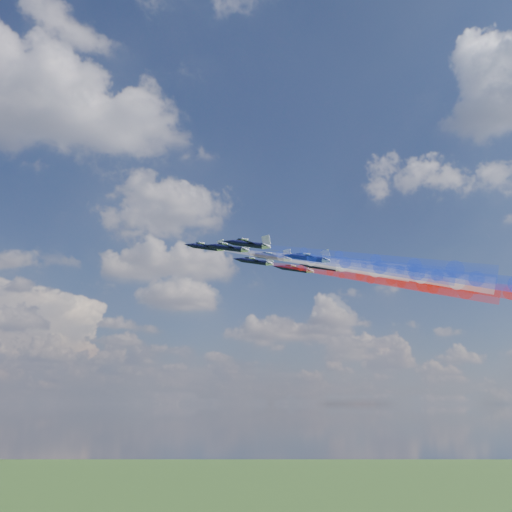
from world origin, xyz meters
name	(u,v)px	position (x,y,z in m)	size (l,w,h in m)	color
jet_lead	(206,247)	(-6.51, -14.80, 137.10)	(10.54, 13.17, 3.51)	black
trail_lead	(311,261)	(17.71, -33.12, 130.56)	(4.39, 50.49, 4.39)	white
jet_inner_left	(229,248)	(-3.28, -27.83, 133.70)	(10.54, 13.17, 3.51)	black
trail_inner_left	(345,263)	(20.94, -46.15, 127.15)	(4.39, 50.49, 4.39)	blue
jet_inner_right	(254,262)	(8.33, -13.32, 134.41)	(10.54, 13.17, 3.51)	black
trail_inner_right	(360,276)	(32.55, -31.65, 127.87)	(4.39, 50.49, 4.39)	red
jet_outer_left	(248,244)	(-1.20, -38.75, 131.93)	(10.54, 13.17, 3.51)	black
trail_outer_left	(376,260)	(23.01, -57.07, 125.39)	(4.39, 50.49, 4.39)	blue
jet_center_third	(271,257)	(9.29, -25.47, 132.86)	(10.54, 13.17, 3.51)	black
trail_center_third	(387,272)	(33.50, -43.79, 126.32)	(4.39, 50.49, 4.39)	white
jet_outer_right	(295,269)	(20.79, -13.47, 133.02)	(10.54, 13.17, 3.51)	black
trail_outer_right	(401,284)	(45.00, -31.80, 126.47)	(4.39, 50.49, 4.39)	red
jet_rear_left	(308,258)	(14.11, -39.39, 129.47)	(10.54, 13.17, 3.51)	black
trail_rear_left	(437,275)	(38.32, -57.72, 122.93)	(4.39, 50.49, 4.39)	blue
jet_rear_right	(323,267)	(24.12, -26.15, 130.90)	(10.54, 13.17, 3.51)	black
trail_rear_right	(440,283)	(48.34, -44.47, 124.36)	(4.39, 50.49, 4.39)	red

